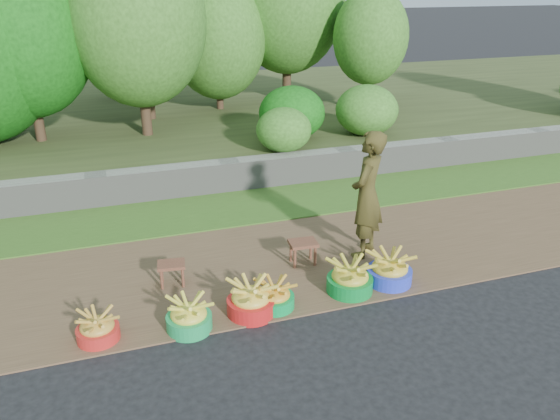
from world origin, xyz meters
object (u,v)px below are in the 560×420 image
object	(u,v)px
basin_b	(189,316)
basin_d	(274,296)
basin_c	(251,300)
basin_e	(350,279)
stool_right	(303,246)
stool_left	(171,268)
basin_f	(389,270)
vendor_woman	(367,195)
basin_a	(97,329)

from	to	relation	value
basin_b	basin_d	size ratio (longest dim) A/B	1.07
basin_c	basin_e	bearing A→B (deg)	3.15
stool_right	stool_left	bearing A→B (deg)	179.72
basin_f	stool_left	xyz separation A→B (m)	(-2.54, 0.80, 0.07)
stool_right	vendor_woman	size ratio (longest dim) A/B	0.22
basin_b	stool_left	xyz separation A→B (m)	(-0.04, 0.97, 0.09)
stool_left	basin_e	bearing A→B (deg)	-22.70
basin_a	stool_right	size ratio (longest dim) A/B	1.17
basin_a	basin_b	size ratio (longest dim) A/B	0.90
basin_f	stool_left	size ratio (longest dim) A/B	1.54
basin_e	stool_right	bearing A→B (deg)	109.11
stool_left	stool_right	xyz separation A→B (m)	(1.70, -0.01, 0.02)
stool_left	vendor_woman	world-z (taller)	vendor_woman
stool_right	vendor_woman	bearing A→B (deg)	0.13
basin_e	stool_right	size ratio (longest dim) A/B	1.47
basin_c	stool_right	distance (m)	1.31
stool_right	basin_b	bearing A→B (deg)	-149.98
vendor_woman	stool_right	bearing A→B (deg)	-44.66
basin_a	basin_c	xyz separation A→B (m)	(1.64, -0.04, 0.03)
basin_b	basin_d	xyz separation A→B (m)	(0.99, 0.10, -0.01)
basin_b	basin_f	world-z (taller)	basin_f
basin_c	basin_f	size ratio (longest dim) A/B	0.98
basin_f	stool_right	world-z (taller)	basin_f
basin_d	stool_left	distance (m)	1.35
basin_f	stool_left	distance (m)	2.66
basin_d	basin_f	distance (m)	1.51
basin_e	basin_f	world-z (taller)	same
basin_d	basin_c	bearing A→B (deg)	-173.61
stool_right	basin_f	bearing A→B (deg)	-43.42
basin_c	stool_right	size ratio (longest dim) A/B	1.44
basin_b	vendor_woman	size ratio (longest dim) A/B	0.29
basin_b	basin_e	world-z (taller)	basin_e
basin_b	basin_a	bearing A→B (deg)	173.34
stool_left	vendor_woman	size ratio (longest dim) A/B	0.21
basin_c	basin_f	xyz separation A→B (m)	(1.79, 0.10, 0.00)
basin_e	stool_right	distance (m)	0.88
basin_d	stool_right	bearing A→B (deg)	51.86
basin_d	stool_left	size ratio (longest dim) A/B	1.28
stool_left	vendor_woman	bearing A→B (deg)	-0.14
basin_a	stool_left	xyz separation A→B (m)	(0.89, 0.86, 0.10)
basin_e	vendor_woman	world-z (taller)	vendor_woman
basin_e	stool_left	world-z (taller)	basin_e
basin_d	vendor_woman	size ratio (longest dim) A/B	0.27
basin_b	basin_c	bearing A→B (deg)	5.73
basin_b	basin_e	distance (m)	1.96
basin_c	stool_right	bearing A→B (deg)	42.93
basin_f	stool_left	bearing A→B (deg)	162.55
basin_a	vendor_woman	xyz separation A→B (m)	(3.48, 0.86, 0.73)
basin_c	basin_d	distance (m)	0.29
stool_left	basin_b	bearing A→B (deg)	-87.81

